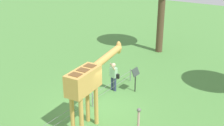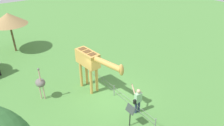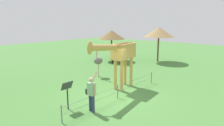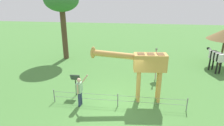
{
  "view_description": "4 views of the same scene",
  "coord_description": "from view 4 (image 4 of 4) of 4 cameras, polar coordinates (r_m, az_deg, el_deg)",
  "views": [
    {
      "loc": [
        -9.44,
        -7.44,
        7.17
      ],
      "look_at": [
        0.23,
        -0.77,
        2.43
      ],
      "focal_mm": 46.09,
      "sensor_mm": 36.0,
      "label": 1
    },
    {
      "loc": [
        8.55,
        -6.22,
        8.32
      ],
      "look_at": [
        0.17,
        -0.08,
        2.51
      ],
      "focal_mm": 34.01,
      "sensor_mm": 36.0,
      "label": 2
    },
    {
      "loc": [
        7.71,
        6.47,
        3.94
      ],
      "look_at": [
        0.48,
        0.23,
        1.97
      ],
      "focal_mm": 31.97,
      "sensor_mm": 36.0,
      "label": 3
    },
    {
      "loc": [
        -0.81,
        8.83,
        5.61
      ],
      "look_at": [
        0.36,
        -0.18,
        2.29
      ],
      "focal_mm": 30.35,
      "sensor_mm": 36.0,
      "label": 4
    }
  ],
  "objects": [
    {
      "name": "visitor",
      "position": [
        10.11,
        -9.71,
        -7.99
      ],
      "size": [
        0.61,
        0.59,
        1.75
      ],
      "color": "navy",
      "rests_on": "ground_plane"
    },
    {
      "name": "ground_plane",
      "position": [
        10.49,
        1.84,
        -12.25
      ],
      "size": [
        60.0,
        60.0,
        0.0
      ],
      "primitive_type": "plane",
      "color": "#4C843D"
    },
    {
      "name": "ostrich",
      "position": [
        13.2,
        13.53,
        -0.13
      ],
      "size": [
        0.7,
        0.56,
        2.25
      ],
      "color": "#CC9E93",
      "rests_on": "ground_plane"
    },
    {
      "name": "giraffe",
      "position": [
        10.07,
        9.33,
        -0.4
      ],
      "size": [
        4.03,
        0.86,
        3.08
      ],
      "color": "gold",
      "rests_on": "ground_plane"
    },
    {
      "name": "wire_fence",
      "position": [
        10.11,
        1.75,
        -10.93
      ],
      "size": [
        7.05,
        0.05,
        0.75
      ],
      "color": "slate",
      "rests_on": "ground_plane"
    },
    {
      "name": "tree_east",
      "position": [
        17.24,
        -14.99,
        17.56
      ],
      "size": [
        2.94,
        2.94,
        6.23
      ],
      "color": "brown",
      "rests_on": "ground_plane"
    },
    {
      "name": "zebra",
      "position": [
        16.2,
        28.77,
        1.61
      ],
      "size": [
        0.84,
        1.81,
        1.66
      ],
      "color": "black",
      "rests_on": "ground_plane"
    },
    {
      "name": "info_sign",
      "position": [
        11.1,
        -10.97,
        -5.14
      ],
      "size": [
        0.56,
        0.21,
        1.32
      ],
      "color": "black",
      "rests_on": "ground_plane"
    }
  ]
}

